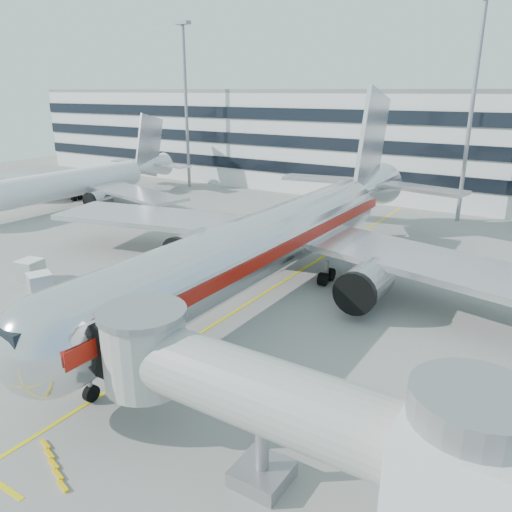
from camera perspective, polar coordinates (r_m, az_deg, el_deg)
The scene contains 14 objects.
ground at distance 33.25m, azimuth -7.53°, elevation -9.44°, with size 180.00×180.00×0.00m, color gray.
lead_in_line at distance 40.62m, azimuth 1.53°, elevation -3.92°, with size 0.25×70.00×0.01m, color yellow.
main_jet at distance 40.63m, azimuth 2.84°, elevation 2.39°, with size 50.95×48.70×16.06m.
jet_bridge at distance 19.68m, azimuth 5.09°, elevation -17.69°, with size 17.80×4.50×7.00m.
terminal at distance 82.83m, azimuth 19.39°, elevation 12.13°, with size 150.00×24.25×15.60m.
light_mast_west at distance 84.11m, azimuth -8.05°, elevation 17.88°, with size 2.40×1.20×25.45m.
light_mast_centre at distance 65.22m, azimuth 23.60°, elevation 16.48°, with size 2.40×1.20×25.45m.
second_jet at distance 75.05m, azimuth -19.90°, elevation 7.93°, with size 38.21×36.52×12.04m.
belt_loader at distance 38.64m, azimuth -13.06°, elevation -4.58°, with size 4.92×3.47×2.34m.
baggage_tug at distance 36.98m, azimuth -20.60°, elevation -5.75°, with size 3.20×2.06×2.40m.
cargo_container_left at distance 46.33m, azimuth -24.35°, elevation -1.51°, with size 2.06×2.06×1.89m.
cargo_container_right at distance 42.87m, azimuth -23.43°, elevation -2.99°, with size 2.24×2.24×1.82m.
cargo_container_front at distance 40.00m, azimuth -17.60°, elevation -3.92°, with size 2.01×2.01×1.65m.
ramp_worker at distance 37.91m, azimuth -25.11°, elevation -6.17°, with size 0.58×0.38×1.59m, color #BCFF1A.
Camera 1 is at (19.29, -22.24, 15.46)m, focal length 35.00 mm.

